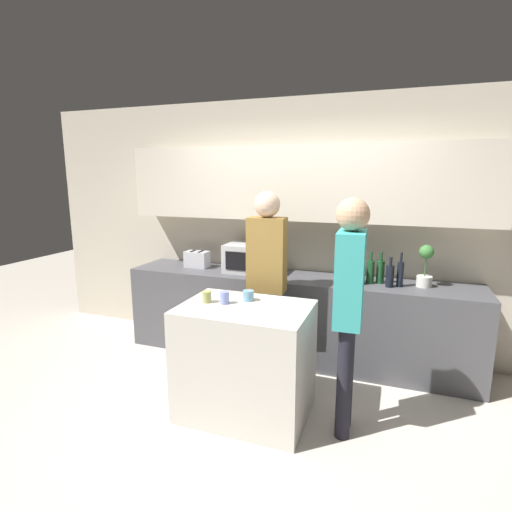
{
  "coord_description": "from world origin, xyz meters",
  "views": [
    {
      "loc": [
        0.98,
        -2.49,
        1.9
      ],
      "look_at": [
        -0.1,
        0.5,
        1.26
      ],
      "focal_mm": 28.0,
      "sensor_mm": 36.0,
      "label": 1
    }
  ],
  "objects_px": {
    "bottle_2": "(361,275)",
    "bottle_4": "(380,271)",
    "toaster": "(197,259)",
    "cup_1": "(225,298)",
    "person_left": "(267,269)",
    "person_center": "(349,297)",
    "bottle_5": "(390,276)",
    "bottle_1": "(350,270)",
    "bottle_0": "(341,267)",
    "cup_2": "(248,296)",
    "bottle_6": "(400,274)",
    "cup_0": "(207,297)",
    "microwave": "(250,258)",
    "bottle_3": "(370,271)",
    "potted_plant": "(425,266)"
  },
  "relations": [
    {
      "from": "bottle_5",
      "to": "person_center",
      "type": "relative_size",
      "value": 0.16
    },
    {
      "from": "bottle_4",
      "to": "bottle_5",
      "type": "height_order",
      "value": "bottle_4"
    },
    {
      "from": "bottle_2",
      "to": "bottle_6",
      "type": "distance_m",
      "value": 0.36
    },
    {
      "from": "potted_plant",
      "to": "bottle_3",
      "type": "distance_m",
      "value": 0.49
    },
    {
      "from": "person_left",
      "to": "person_center",
      "type": "relative_size",
      "value": 1.01
    },
    {
      "from": "toaster",
      "to": "cup_1",
      "type": "height_order",
      "value": "toaster"
    },
    {
      "from": "bottle_4",
      "to": "cup_2",
      "type": "height_order",
      "value": "bottle_4"
    },
    {
      "from": "cup_1",
      "to": "bottle_0",
      "type": "bearing_deg",
      "value": 57.99
    },
    {
      "from": "cup_0",
      "to": "cup_1",
      "type": "bearing_deg",
      "value": 7.66
    },
    {
      "from": "bottle_2",
      "to": "bottle_4",
      "type": "height_order",
      "value": "bottle_4"
    },
    {
      "from": "microwave",
      "to": "bottle_4",
      "type": "distance_m",
      "value": 1.34
    },
    {
      "from": "person_left",
      "to": "person_center",
      "type": "bearing_deg",
      "value": 141.71
    },
    {
      "from": "person_center",
      "to": "microwave",
      "type": "bearing_deg",
      "value": 43.54
    },
    {
      "from": "microwave",
      "to": "cup_0",
      "type": "distance_m",
      "value": 1.19
    },
    {
      "from": "bottle_1",
      "to": "bottle_6",
      "type": "distance_m",
      "value": 0.45
    },
    {
      "from": "microwave",
      "to": "bottle_0",
      "type": "bearing_deg",
      "value": 1.29
    },
    {
      "from": "bottle_1",
      "to": "cup_0",
      "type": "height_order",
      "value": "bottle_1"
    },
    {
      "from": "toaster",
      "to": "person_left",
      "type": "xyz_separation_m",
      "value": [
        1.01,
        -0.55,
        0.09
      ]
    },
    {
      "from": "cup_1",
      "to": "cup_2",
      "type": "xyz_separation_m",
      "value": [
        0.15,
        0.14,
        -0.01
      ]
    },
    {
      "from": "bottle_2",
      "to": "bottle_4",
      "type": "xyz_separation_m",
      "value": [
        0.17,
        0.1,
        0.03
      ]
    },
    {
      "from": "cup_2",
      "to": "person_left",
      "type": "relative_size",
      "value": 0.05
    },
    {
      "from": "bottle_5",
      "to": "cup_2",
      "type": "relative_size",
      "value": 3.16
    },
    {
      "from": "cup_2",
      "to": "bottle_6",
      "type": "bearing_deg",
      "value": 39.53
    },
    {
      "from": "potted_plant",
      "to": "cup_2",
      "type": "bearing_deg",
      "value": -143.02
    },
    {
      "from": "bottle_5",
      "to": "cup_1",
      "type": "relative_size",
      "value": 2.89
    },
    {
      "from": "bottle_2",
      "to": "microwave",
      "type": "bearing_deg",
      "value": 174.47
    },
    {
      "from": "cup_1",
      "to": "cup_2",
      "type": "bearing_deg",
      "value": 43.27
    },
    {
      "from": "toaster",
      "to": "bottle_1",
      "type": "xyz_separation_m",
      "value": [
        1.71,
        -0.1,
        0.03
      ]
    },
    {
      "from": "bottle_5",
      "to": "bottle_1",
      "type": "bearing_deg",
      "value": 177.14
    },
    {
      "from": "bottle_0",
      "to": "cup_2",
      "type": "xyz_separation_m",
      "value": [
        -0.59,
        -1.05,
        -0.06
      ]
    },
    {
      "from": "bottle_0",
      "to": "bottle_3",
      "type": "height_order",
      "value": "bottle_0"
    },
    {
      "from": "bottle_1",
      "to": "bottle_5",
      "type": "height_order",
      "value": "bottle_1"
    },
    {
      "from": "bottle_3",
      "to": "person_center",
      "type": "relative_size",
      "value": 0.18
    },
    {
      "from": "microwave",
      "to": "bottle_6",
      "type": "height_order",
      "value": "bottle_6"
    },
    {
      "from": "toaster",
      "to": "person_center",
      "type": "relative_size",
      "value": 0.15
    },
    {
      "from": "bottle_2",
      "to": "potted_plant",
      "type": "bearing_deg",
      "value": 11.39
    },
    {
      "from": "bottle_2",
      "to": "person_left",
      "type": "height_order",
      "value": "person_left"
    },
    {
      "from": "potted_plant",
      "to": "cup_1",
      "type": "relative_size",
      "value": 4.03
    },
    {
      "from": "cup_1",
      "to": "person_left",
      "type": "height_order",
      "value": "person_left"
    },
    {
      "from": "bottle_4",
      "to": "cup_0",
      "type": "relative_size",
      "value": 3.32
    },
    {
      "from": "bottle_1",
      "to": "bottle_4",
      "type": "xyz_separation_m",
      "value": [
        0.27,
        0.1,
        -0.01
      ]
    },
    {
      "from": "cup_0",
      "to": "potted_plant",
      "type": "bearing_deg",
      "value": 35.56
    },
    {
      "from": "cup_2",
      "to": "person_left",
      "type": "xyz_separation_m",
      "value": [
        -0.0,
        0.47,
        0.12
      ]
    },
    {
      "from": "bottle_3",
      "to": "bottle_6",
      "type": "xyz_separation_m",
      "value": [
        0.27,
        -0.02,
        0.01
      ]
    },
    {
      "from": "bottle_3",
      "to": "bottle_6",
      "type": "distance_m",
      "value": 0.27
    },
    {
      "from": "bottle_6",
      "to": "cup_0",
      "type": "distance_m",
      "value": 1.82
    },
    {
      "from": "potted_plant",
      "to": "bottle_3",
      "type": "relative_size",
      "value": 1.28
    },
    {
      "from": "bottle_0",
      "to": "cup_1",
      "type": "relative_size",
      "value": 3.27
    },
    {
      "from": "microwave",
      "to": "bottle_6",
      "type": "distance_m",
      "value": 1.52
    },
    {
      "from": "bottle_3",
      "to": "cup_0",
      "type": "height_order",
      "value": "bottle_3"
    }
  ]
}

